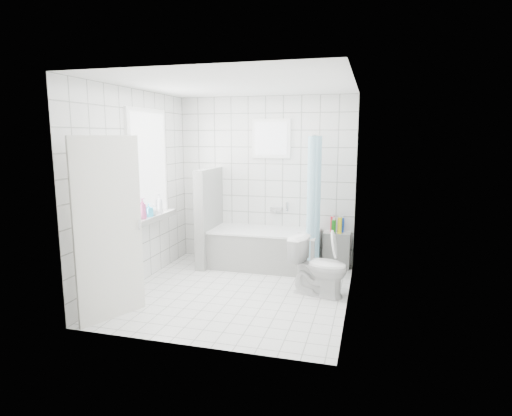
% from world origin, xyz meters
% --- Properties ---
extents(ground, '(3.00, 3.00, 0.00)m').
position_xyz_m(ground, '(0.00, 0.00, 0.00)').
color(ground, white).
rests_on(ground, ground).
extents(ceiling, '(3.00, 3.00, 0.00)m').
position_xyz_m(ceiling, '(0.00, 0.00, 2.60)').
color(ceiling, white).
rests_on(ceiling, ground).
extents(wall_back, '(2.80, 0.02, 2.60)m').
position_xyz_m(wall_back, '(0.00, 1.50, 1.30)').
color(wall_back, white).
rests_on(wall_back, ground).
extents(wall_front, '(2.80, 0.02, 2.60)m').
position_xyz_m(wall_front, '(0.00, -1.50, 1.30)').
color(wall_front, white).
rests_on(wall_front, ground).
extents(wall_left, '(0.02, 3.00, 2.60)m').
position_xyz_m(wall_left, '(-1.40, 0.00, 1.30)').
color(wall_left, white).
rests_on(wall_left, ground).
extents(wall_right, '(0.02, 3.00, 2.60)m').
position_xyz_m(wall_right, '(1.40, 0.00, 1.30)').
color(wall_right, white).
rests_on(wall_right, ground).
extents(window_left, '(0.01, 0.90, 1.40)m').
position_xyz_m(window_left, '(-1.35, 0.30, 1.60)').
color(window_left, white).
rests_on(window_left, wall_left).
extents(window_back, '(0.50, 0.01, 0.50)m').
position_xyz_m(window_back, '(0.10, 1.46, 1.95)').
color(window_back, white).
rests_on(window_back, wall_back).
extents(window_sill, '(0.18, 1.02, 0.08)m').
position_xyz_m(window_sill, '(-1.31, 0.30, 0.86)').
color(window_sill, white).
rests_on(window_sill, wall_left).
extents(door, '(0.37, 0.74, 2.00)m').
position_xyz_m(door, '(-1.08, -1.12, 1.00)').
color(door, silver).
rests_on(door, ground).
extents(bathtub, '(1.63, 0.77, 0.58)m').
position_xyz_m(bathtub, '(0.09, 1.12, 0.29)').
color(bathtub, white).
rests_on(bathtub, ground).
extents(partition_wall, '(0.15, 0.85, 1.50)m').
position_xyz_m(partition_wall, '(-0.79, 1.07, 0.75)').
color(partition_wall, white).
rests_on(partition_wall, ground).
extents(tiled_ledge, '(0.40, 0.24, 0.55)m').
position_xyz_m(tiled_ledge, '(1.15, 1.38, 0.28)').
color(tiled_ledge, white).
rests_on(tiled_ledge, ground).
extents(toilet, '(0.80, 0.57, 0.74)m').
position_xyz_m(toilet, '(1.03, 0.18, 0.37)').
color(toilet, white).
rests_on(toilet, ground).
extents(curtain_rod, '(0.02, 0.80, 0.02)m').
position_xyz_m(curtain_rod, '(0.84, 1.10, 2.00)').
color(curtain_rod, silver).
rests_on(curtain_rod, wall_back).
extents(shower_curtain, '(0.14, 0.48, 1.78)m').
position_xyz_m(shower_curtain, '(0.84, 0.97, 1.10)').
color(shower_curtain, '#48AFD4').
rests_on(shower_curtain, curtain_rod).
extents(tub_faucet, '(0.18, 0.06, 0.06)m').
position_xyz_m(tub_faucet, '(0.19, 1.46, 0.85)').
color(tub_faucet, silver).
rests_on(tub_faucet, wall_back).
extents(sill_bottles, '(0.16, 0.61, 0.28)m').
position_xyz_m(sill_bottles, '(-1.30, 0.20, 1.02)').
color(sill_bottles, '#37C6F7').
rests_on(sill_bottles, window_sill).
extents(ledge_bottles, '(0.21, 0.17, 0.25)m').
position_xyz_m(ledge_bottles, '(1.15, 1.36, 0.66)').
color(ledge_bottles, yellow).
rests_on(ledge_bottles, tiled_ledge).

